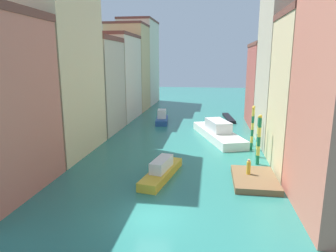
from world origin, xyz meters
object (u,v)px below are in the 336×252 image
object	(u,v)px
vaporetto_white	(218,132)
mooring_pole_1	(258,136)
waterfront_dock	(254,179)
motorboat_1	(162,118)
motorboat_0	(162,171)
gondola_black	(229,118)
mooring_pole_0	(259,139)
mooring_pole_2	(252,128)
person_on_dock	(249,167)
mooring_pole_3	(253,126)

from	to	relation	value
vaporetto_white	mooring_pole_1	bearing A→B (deg)	-61.34
waterfront_dock	mooring_pole_1	world-z (taller)	mooring_pole_1
vaporetto_white	motorboat_1	xyz separation A→B (m)	(-9.18, 9.20, -0.08)
waterfront_dock	motorboat_1	distance (m)	26.92
mooring_pole_1	motorboat_0	xyz separation A→B (m)	(-9.43, -7.32, -1.75)
gondola_black	motorboat_1	size ratio (longest dim) A/B	1.36
mooring_pole_0	mooring_pole_2	distance (m)	5.35
mooring_pole_2	vaporetto_white	world-z (taller)	mooring_pole_2
waterfront_dock	mooring_pole_0	bearing A→B (deg)	79.00
waterfront_dock	vaporetto_white	bearing A→B (deg)	101.05
mooring_pole_1	motorboat_0	distance (m)	12.06
vaporetto_white	person_on_dock	bearing A→B (deg)	-80.45
waterfront_dock	mooring_pole_1	distance (m)	7.68
person_on_dock	motorboat_1	xyz separation A→B (m)	(-11.60, 23.53, -0.39)
mooring_pole_2	motorboat_1	xyz separation A→B (m)	(-13.05, 13.93, -1.84)
vaporetto_white	motorboat_1	bearing A→B (deg)	134.97
person_on_dock	mooring_pole_2	world-z (taller)	mooring_pole_2
person_on_dock	mooring_pole_0	size ratio (longest dim) A/B	0.27
mooring_pole_3	gondola_black	world-z (taller)	mooring_pole_3
waterfront_dock	person_on_dock	xyz separation A→B (m)	(-0.49, 0.52, 0.91)
motorboat_0	motorboat_1	xyz separation A→B (m)	(-3.90, 24.09, 0.14)
mooring_pole_1	motorboat_1	bearing A→B (deg)	128.47
mooring_pole_0	motorboat_0	bearing A→B (deg)	-152.17
mooring_pole_3	motorboat_1	bearing A→B (deg)	137.06
mooring_pole_0	mooring_pole_2	xyz separation A→B (m)	(0.04, 5.35, -0.02)
person_on_dock	gondola_black	xyz separation A→B (m)	(-0.18, 28.41, -0.94)
person_on_dock	vaporetto_white	world-z (taller)	vaporetto_white
waterfront_dock	motorboat_0	size ratio (longest dim) A/B	0.73
waterfront_dock	mooring_pole_2	bearing A→B (deg)	84.55
waterfront_dock	motorboat_0	bearing A→B (deg)	-179.67
mooring_pole_3	gondola_black	xyz separation A→B (m)	(-1.88, 17.25, -2.35)
person_on_dock	motorboat_1	world-z (taller)	motorboat_1
mooring_pole_0	vaporetto_white	distance (m)	10.94
mooring_pole_1	gondola_black	bearing A→B (deg)	95.05
gondola_black	motorboat_0	size ratio (longest dim) A/B	1.12
waterfront_dock	vaporetto_white	xyz separation A→B (m)	(-2.90, 14.85, 0.59)
waterfront_dock	motorboat_0	world-z (taller)	motorboat_0
person_on_dock	mooring_pole_2	distance (m)	9.81
mooring_pole_2	motorboat_0	distance (m)	13.82
waterfront_dock	motorboat_1	size ratio (longest dim) A/B	0.89
mooring_pole_2	mooring_pole_0	bearing A→B (deg)	-90.43
mooring_pole_2	mooring_pole_3	xyz separation A→B (m)	(0.24, 1.57, -0.04)
mooring_pole_2	motorboat_0	size ratio (longest dim) A/B	0.68
person_on_dock	motorboat_1	size ratio (longest dim) A/B	0.23
mooring_pole_2	motorboat_1	size ratio (longest dim) A/B	0.82
gondola_black	mooring_pole_0	bearing A→B (deg)	-86.22
mooring_pole_0	mooring_pole_2	world-z (taller)	mooring_pole_0
mooring_pole_3	motorboat_0	distance (m)	15.15
waterfront_dock	gondola_black	distance (m)	28.94
mooring_pole_2	vaporetto_white	size ratio (longest dim) A/B	0.39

